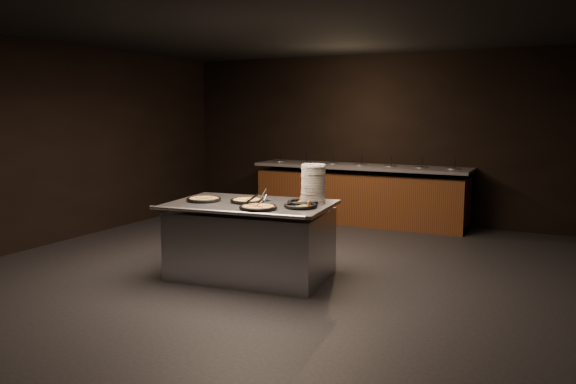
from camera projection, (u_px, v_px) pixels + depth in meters
The scene contains 11 objects.
room at pixel (257, 152), 6.37m from camera, with size 7.02×8.02×2.92m.
salad_bar at pixel (360, 198), 9.67m from camera, with size 3.70×0.83×1.18m.
serving_counter at pixel (251, 241), 6.50m from camera, with size 1.94×1.37×0.87m.
plate_stack at pixel (313, 184), 6.39m from camera, with size 0.27×0.27×0.44m, color white.
pan_veggie_whole at pixel (204, 199), 6.57m from camera, with size 0.41×0.41×0.04m.
pan_cheese_whole at pixel (247, 201), 6.47m from camera, with size 0.39×0.39×0.04m.
pan_cheese_slices_a at pixel (303, 202), 6.36m from camera, with size 0.37×0.37×0.04m.
pan_cheese_slices_b at pixel (258, 207), 6.02m from camera, with size 0.41×0.41×0.04m.
pan_veggie_slices at pixel (300, 206), 6.12m from camera, with size 0.37×0.37×0.04m.
server_left at pixel (264, 196), 6.46m from camera, with size 0.11×0.31×0.15m.
server_right at pixel (256, 201), 6.05m from camera, with size 0.35×0.16×0.17m.
Camera 1 is at (3.15, -5.54, 1.91)m, focal length 35.00 mm.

